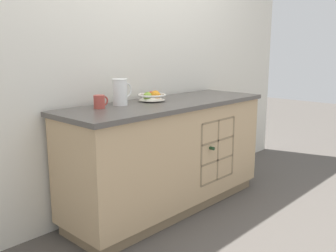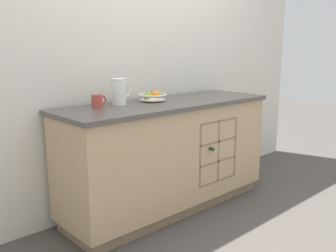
{
  "view_description": "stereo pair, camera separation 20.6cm",
  "coord_description": "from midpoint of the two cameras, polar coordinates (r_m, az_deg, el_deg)",
  "views": [
    {
      "loc": [
        -2.14,
        -2.01,
        1.31
      ],
      "look_at": [
        0.0,
        0.0,
        0.69
      ],
      "focal_mm": 40.0,
      "sensor_mm": 36.0,
      "label": 1
    },
    {
      "loc": [
        -1.99,
        -2.15,
        1.31
      ],
      "look_at": [
        0.0,
        0.0,
        0.69
      ],
      "focal_mm": 40.0,
      "sensor_mm": 36.0,
      "label": 2
    }
  ],
  "objects": [
    {
      "name": "white_pitcher",
      "position": [
        2.81,
        -5.36,
        5.32
      ],
      "size": [
        0.17,
        0.11,
        0.2
      ],
      "color": "white",
      "rests_on": "kitchen_island"
    },
    {
      "name": "back_wall",
      "position": [
        3.19,
        -2.46,
        11.22
      ],
      "size": [
        4.4,
        0.06,
        2.55
      ],
      "primitive_type": "cube",
      "color": "silver",
      "rests_on": "ground_plane"
    },
    {
      "name": "ceramic_mug",
      "position": [
        2.69,
        -8.55,
        3.77
      ],
      "size": [
        0.12,
        0.08,
        0.09
      ],
      "color": "#B7473D",
      "rests_on": "kitchen_island"
    },
    {
      "name": "ground_plane",
      "position": [
        3.21,
        1.88,
        -12.23
      ],
      "size": [
        14.0,
        14.0,
        0.0
      ],
      "primitive_type": "plane",
      "color": "#4C4742"
    },
    {
      "name": "kitchen_island",
      "position": [
        3.05,
        2.0,
        -4.45
      ],
      "size": [
        1.85,
        0.62,
        0.89
      ],
      "color": "#8B7354",
      "rests_on": "ground_plane"
    },
    {
      "name": "fruit_bowl",
      "position": [
        3.0,
        -0.43,
        4.56
      ],
      "size": [
        0.23,
        0.23,
        0.09
      ],
      "color": "silver",
      "rests_on": "kitchen_island"
    }
  ]
}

